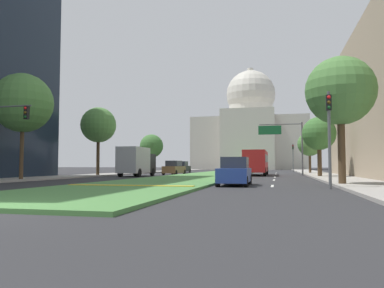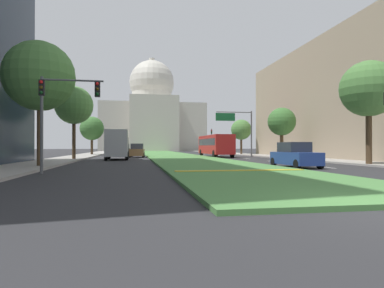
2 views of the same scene
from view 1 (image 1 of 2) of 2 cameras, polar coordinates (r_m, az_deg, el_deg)
ground_plane at (r=60.75m, az=5.68°, el=-4.43°), size 260.00×260.00×0.00m
grass_median at (r=55.61m, az=4.98°, el=-4.47°), size 8.00×93.38×0.14m
median_curb_nose at (r=20.55m, az=-9.57°, el=-6.30°), size 7.20×0.50×0.04m
lane_dashes_right at (r=42.51m, az=12.68°, el=-4.87°), size 0.16×43.87×0.01m
sidewalk_left at (r=54.09m, az=-9.72°, el=-4.47°), size 4.00×93.38×0.15m
sidewalk_right at (r=50.12m, az=19.11°, el=-4.43°), size 4.00×93.38×0.15m
capitol_building at (r=112.00m, az=9.05°, el=1.72°), size 32.14×27.91×30.62m
traffic_light_near_right at (r=21.04m, az=20.38°, el=2.54°), size 0.28×0.35×5.20m
traffic_light_far_right at (r=70.86m, az=15.30°, el=-1.48°), size 0.28×0.35×5.20m
overhead_guide_sign at (r=46.92m, az=14.21°, el=0.97°), size 5.35×0.20×6.50m
street_tree_left_near at (r=32.93m, az=-24.60°, el=5.75°), size 4.75×4.75×8.64m
street_tree_right_near at (r=24.56m, az=21.87°, el=7.53°), size 4.19×4.19×7.90m
street_tree_left_mid at (r=43.48m, az=-14.22°, el=2.82°), size 4.00×4.00×7.83m
street_tree_right_mid at (r=39.89m, az=18.99°, el=1.48°), size 3.40×3.40×6.18m
street_tree_left_far at (r=61.68m, az=-6.26°, el=-0.33°), size 3.88×3.88×6.35m
street_tree_right_far at (r=56.53m, az=17.67°, el=-0.02°), size 3.49×3.49×6.07m
sedan_lead_stopped at (r=23.17m, az=6.62°, el=-4.34°), size 1.88×4.42×1.76m
sedan_midblock at (r=48.21m, az=-2.78°, el=-3.75°), size 2.11×4.45×1.82m
sedan_distant at (r=60.17m, az=-1.57°, el=-3.63°), size 1.95×4.68×1.86m
box_truck_delivery at (r=41.79m, az=-8.55°, el=-2.65°), size 2.40×6.40×3.20m
city_bus at (r=46.21m, az=9.88°, el=-2.58°), size 2.62×11.00×2.95m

